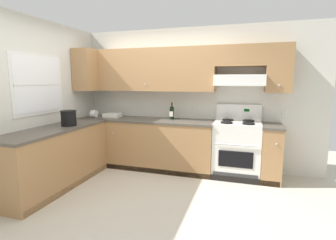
% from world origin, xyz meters
% --- Properties ---
extents(ground_plane, '(7.04, 7.04, 0.00)m').
position_xyz_m(ground_plane, '(0.00, 0.00, 0.00)').
color(ground_plane, beige).
extents(wall_back, '(4.68, 0.57, 2.55)m').
position_xyz_m(wall_back, '(0.39, 1.53, 1.48)').
color(wall_back, silver).
rests_on(wall_back, ground_plane).
extents(wall_left, '(0.47, 4.00, 2.55)m').
position_xyz_m(wall_left, '(-1.59, 0.23, 1.34)').
color(wall_left, silver).
rests_on(wall_left, ground_plane).
extents(counter_back_run, '(3.60, 0.65, 0.91)m').
position_xyz_m(counter_back_run, '(-0.04, 1.24, 0.45)').
color(counter_back_run, '#A87A4C').
rests_on(counter_back_run, ground_plane).
extents(counter_left_run, '(0.63, 1.91, 0.91)m').
position_xyz_m(counter_left_run, '(-1.24, -0.00, 0.45)').
color(counter_left_run, '#A87A4C').
rests_on(counter_left_run, ground_plane).
extents(stove, '(0.76, 0.62, 1.20)m').
position_xyz_m(stove, '(1.36, 1.25, 0.48)').
color(stove, white).
rests_on(stove, ground_plane).
extents(wine_bottle, '(0.08, 0.08, 0.33)m').
position_xyz_m(wine_bottle, '(0.20, 1.35, 1.04)').
color(wine_bottle, black).
rests_on(wine_bottle, counter_back_run).
extents(bowl, '(0.32, 0.23, 0.07)m').
position_xyz_m(bowl, '(-0.98, 1.29, 0.93)').
color(bowl, white).
rests_on(bowl, counter_back_run).
extents(bucket, '(0.24, 0.24, 0.24)m').
position_xyz_m(bucket, '(-1.16, 0.24, 1.04)').
color(bucket, black).
rests_on(bucket, counter_left_run).
extents(paper_towel_roll, '(0.10, 0.14, 0.14)m').
position_xyz_m(paper_towel_roll, '(-1.30, 1.15, 0.98)').
color(paper_towel_roll, white).
rests_on(paper_towel_roll, counter_back_run).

